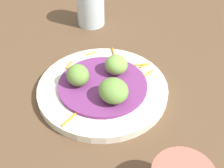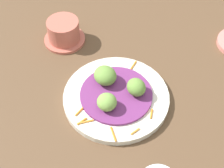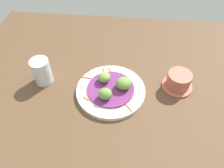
{
  "view_description": "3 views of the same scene",
  "coord_description": "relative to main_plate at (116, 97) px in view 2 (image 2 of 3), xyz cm",
  "views": [
    {
      "loc": [
        -46.12,
        4.9,
        44.05
      ],
      "look_at": [
        -4.55,
        -6.36,
        5.52
      ],
      "focal_mm": 51.3,
      "sensor_mm": 36.0,
      "label": 1
    },
    {
      "loc": [
        40.76,
        -24.49,
        65.06
      ],
      "look_at": [
        -4.47,
        -5.33,
        5.79
      ],
      "focal_mm": 53.91,
      "sensor_mm": 36.0,
      "label": 2
    },
    {
      "loc": [
        -7.83,
        46.28,
        64.49
      ],
      "look_at": [
        -3.1,
        -5.1,
        6.45
      ],
      "focal_mm": 35.95,
      "sensor_mm": 36.0,
      "label": 3
    }
  ],
  "objects": [
    {
      "name": "table_surface",
      "position": [
        2.65,
        5.04,
        -1.78
      ],
      "size": [
        110.0,
        110.0,
        2.0
      ],
      "primitive_type": "cube",
      "color": "brown",
      "rests_on": "ground"
    },
    {
      "name": "main_plate",
      "position": [
        0.0,
        0.0,
        0.0
      ],
      "size": [
        24.64,
        24.64,
        1.56
      ],
      "primitive_type": "cylinder",
      "color": "silver",
      "rests_on": "table_surface"
    },
    {
      "name": "cabbage_bed",
      "position": [
        -0.0,
        0.0,
        1.12
      ],
      "size": [
        16.77,
        16.77,
        0.67
      ],
      "primitive_type": "cylinder",
      "color": "#702D6B",
      "rests_on": "main_plate"
    },
    {
      "name": "carrot_garnish",
      "position": [
        3.98,
        -2.96,
        0.98
      ],
      "size": [
        19.21,
        19.97,
        0.4
      ],
      "color": "orange",
      "rests_on": "main_plate"
    },
    {
      "name": "guac_scoop_left",
      "position": [
        1.44,
        4.29,
        3.36
      ],
      "size": [
        5.2,
        4.76,
        3.82
      ],
      "primitive_type": "ellipsoid",
      "rotation": [
        0.0,
        0.0,
        0.14
      ],
      "color": "olive",
      "rests_on": "cabbage_bed"
    },
    {
      "name": "guac_scoop_center",
      "position": [
        -4.44,
        -0.9,
        3.48
      ],
      "size": [
        6.84,
        6.56,
        4.05
      ],
      "primitive_type": "ellipsoid",
      "rotation": [
        0.0,
        0.0,
        3.46
      ],
      "color": "olive",
      "rests_on": "cabbage_bed"
    },
    {
      "name": "guac_scoop_right",
      "position": [
        3.0,
        -3.4,
        3.27
      ],
      "size": [
        5.51,
        5.44,
        3.63
      ],
      "primitive_type": "ellipsoid",
      "rotation": [
        0.0,
        0.0,
        3.42
      ],
      "color": "#759E47",
      "rests_on": "cabbage_bed"
    },
    {
      "name": "terracotta_bowl",
      "position": [
        -23.97,
        -4.86,
        2.24
      ],
      "size": [
        11.06,
        11.06,
        6.51
      ],
      "color": "#B75B4C",
      "rests_on": "table_surface"
    }
  ]
}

